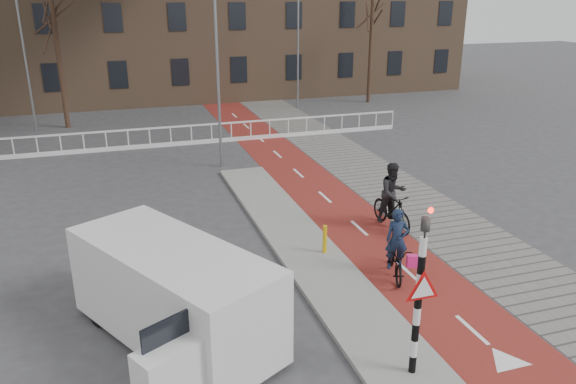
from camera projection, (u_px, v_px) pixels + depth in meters
name	position (u px, v px, depth m)	size (l,w,h in m)	color
ground	(391.00, 318.00, 13.03)	(120.00, 120.00, 0.00)	#38383A
bike_lane	(307.00, 181.00, 22.41)	(2.50, 60.00, 0.01)	maroon
sidewalk	(370.00, 174.00, 23.22)	(3.00, 60.00, 0.01)	slate
curb_island	(305.00, 249.00, 16.39)	(1.80, 16.00, 0.12)	gray
traffic_signal	(420.00, 288.00, 10.37)	(0.80, 0.80, 3.68)	black
bollard	(325.00, 239.00, 15.89)	(0.12, 0.12, 0.82)	gold
cyclist_near	(396.00, 254.00, 14.72)	(1.16, 1.90, 1.88)	black
cyclist_far	(392.00, 202.00, 17.63)	(1.01, 2.09, 2.16)	black
van	(174.00, 293.00, 11.86)	(4.20, 5.42, 2.18)	silver
railing	(129.00, 143.00, 26.69)	(28.00, 0.10, 0.99)	silver
tree_mid	(60.00, 66.00, 29.99)	(0.27, 0.27, 6.67)	black
tree_right	(370.00, 52.00, 37.03)	(0.24, 0.24, 6.68)	black
streetlight_near	(217.00, 67.00, 22.77)	(0.12, 0.12, 8.48)	slate
streetlight_left	(26.00, 62.00, 29.07)	(0.12, 0.12, 7.36)	slate
streetlight_right	(298.00, 47.00, 34.99)	(0.12, 0.12, 7.66)	slate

